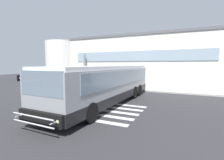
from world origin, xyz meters
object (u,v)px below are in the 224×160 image
(entry_support_column, at_px, (85,69))
(safety_bollard_yellow, at_px, (127,87))
(bus_main_foreground, at_px, (107,85))
(passenger_by_doorway, at_px, (96,78))
(passenger_near_column, at_px, (86,78))
(passenger_at_curb_edge, at_px, (98,78))

(entry_support_column, relative_size, safety_bollard_yellow, 4.50)
(entry_support_column, bearing_deg, safety_bollard_yellow, -15.45)
(bus_main_foreground, height_order, passenger_by_doorway, bus_main_foreground)
(entry_support_column, distance_m, passenger_by_doorway, 2.24)
(passenger_near_column, xyz_separation_m, safety_bollard_yellow, (5.73, -0.92, -0.66))
(entry_support_column, relative_size, bus_main_foreground, 0.34)
(safety_bollard_yellow, bearing_deg, entry_support_column, 164.55)
(entry_support_column, height_order, passenger_near_column, entry_support_column)
(passenger_at_curb_edge, bearing_deg, passenger_near_column, -169.60)
(entry_support_column, height_order, safety_bollard_yellow, entry_support_column)
(bus_main_foreground, relative_size, safety_bollard_yellow, 13.39)
(bus_main_foreground, relative_size, passenger_at_curb_edge, 7.20)
(entry_support_column, bearing_deg, passenger_by_doorway, -11.20)
(entry_support_column, xyz_separation_m, bus_main_foreground, (7.17, -7.82, -0.84))
(passenger_at_curb_edge, height_order, safety_bollard_yellow, passenger_at_curb_edge)
(passenger_near_column, distance_m, safety_bollard_yellow, 5.85)
(safety_bollard_yellow, bearing_deg, passenger_at_curb_edge, 164.01)
(entry_support_column, bearing_deg, bus_main_foreground, -47.49)
(bus_main_foreground, xyz_separation_m, passenger_by_doorway, (-5.25, 7.44, -0.26))
(bus_main_foreground, xyz_separation_m, passenger_at_curb_edge, (-4.86, 7.23, -0.26))
(passenger_near_column, distance_m, passenger_by_doorway, 1.24)
(entry_support_column, xyz_separation_m, passenger_near_column, (0.78, -0.88, -1.06))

